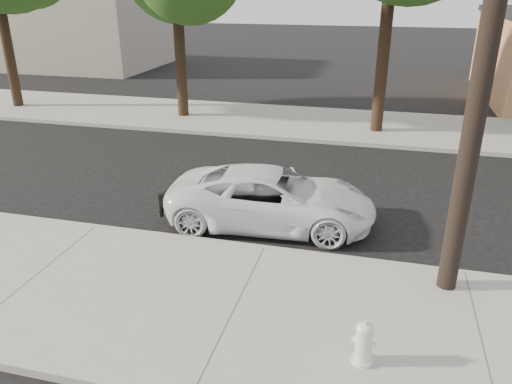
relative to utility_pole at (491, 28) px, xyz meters
The scene contains 8 objects.
ground 6.51m from the utility_pole, 143.13° to the left, with size 120.00×120.00×0.00m, color black.
near_sidewalk 6.07m from the utility_pole, 156.04° to the right, with size 90.00×4.40×0.15m, color gray.
far_sidewalk 12.64m from the utility_pole, 107.82° to the left, with size 90.00×5.00×0.15m, color gray.
curb_near 5.89m from the utility_pole, behind, with size 90.00×0.12×0.16m, color #9E9B93.
building_far 32.82m from the utility_pole, 136.11° to the left, with size 14.00×8.00×5.00m, color gray.
utility_pole is the anchor object (origin of this frame).
police_cruiser 5.86m from the utility_pole, 151.94° to the left, with size 2.22×4.82×1.34m, color white.
fire_hydrant 5.06m from the utility_pole, 119.82° to the right, with size 0.37×0.33×0.68m.
Camera 1 is at (2.13, -11.17, 5.33)m, focal length 35.00 mm.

